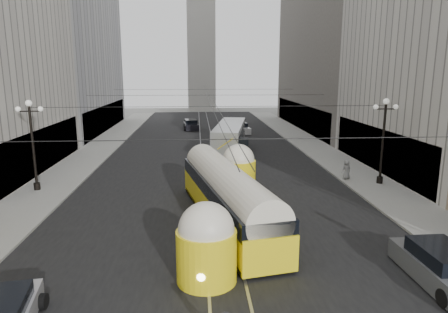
{
  "coord_description": "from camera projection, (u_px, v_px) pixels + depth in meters",
  "views": [
    {
      "loc": [
        -1.11,
        -10.24,
        8.4
      ],
      "look_at": [
        0.43,
        12.63,
        3.52
      ],
      "focal_mm": 32.0,
      "sensor_mm": 36.0,
      "label": 1
    }
  ],
  "objects": [
    {
      "name": "rail_right",
      "position": [
        215.0,
        150.0,
        43.59
      ],
      "size": [
        0.12,
        85.0,
        0.04
      ],
      "primitive_type": "cube",
      "color": "gray",
      "rests_on": "ground"
    },
    {
      "name": "city_bus",
      "position": [
        230.0,
        137.0,
        41.62
      ],
      "size": [
        4.55,
        12.51,
        3.1
      ],
      "color": "#ABADB0",
      "rests_on": "ground"
    },
    {
      "name": "pedestrian_sidewalk_right",
      "position": [
        346.0,
        170.0,
        31.2
      ],
      "size": [
        0.84,
        0.63,
        1.52
      ],
      "primitive_type": "imported",
      "rotation": [
        0.0,
        0.0,
        3.4
      ],
      "color": "gray",
      "rests_on": "sidewalk_right"
    },
    {
      "name": "sidewalk_left",
      "position": [
        103.0,
        145.0,
        46.14
      ],
      "size": [
        4.0,
        72.0,
        0.15
      ],
      "primitive_type": "cube",
      "color": "gray",
      "rests_on": "ground"
    },
    {
      "name": "lamppost_left_mid",
      "position": [
        32.0,
        140.0,
        27.78
      ],
      "size": [
        1.86,
        0.44,
        6.37
      ],
      "color": "black",
      "rests_on": "sidewalk_left"
    },
    {
      "name": "building_right_far",
      "position": [
        345.0,
        15.0,
        56.58
      ],
      "size": [
        12.6,
        32.6,
        32.6
      ],
      "color": "#514C47",
      "rests_on": "ground"
    },
    {
      "name": "streetcar",
      "position": [
        227.0,
        194.0,
        22.37
      ],
      "size": [
        5.08,
        15.32,
        3.41
      ],
      "color": "yellow",
      "rests_on": "ground"
    },
    {
      "name": "building_left_far",
      "position": [
        57.0,
        27.0,
        54.36
      ],
      "size": [
        12.6,
        28.6,
        28.6
      ],
      "color": "#999999",
      "rests_on": "ground"
    },
    {
      "name": "catenary",
      "position": [
        209.0,
        97.0,
        41.33
      ],
      "size": [
        25.0,
        72.0,
        0.23
      ],
      "color": "black",
      "rests_on": "ground"
    },
    {
      "name": "sidewalk_right",
      "position": [
        307.0,
        143.0,
        47.73
      ],
      "size": [
        4.0,
        72.0,
        0.15
      ],
      "primitive_type": "cube",
      "color": "gray",
      "rests_on": "ground"
    },
    {
      "name": "lamppost_right_mid",
      "position": [
        383.0,
        136.0,
        29.44
      ],
      "size": [
        1.86,
        0.44,
        6.37
      ],
      "color": "black",
      "rests_on": "sidewalk_right"
    },
    {
      "name": "sedan_dark_far",
      "position": [
        191.0,
        125.0,
        59.24
      ],
      "size": [
        2.43,
        4.88,
        1.48
      ],
      "color": "black",
      "rests_on": "ground"
    },
    {
      "name": "sedan_white_far",
      "position": [
        239.0,
        128.0,
        55.63
      ],
      "size": [
        2.84,
        5.1,
        1.52
      ],
      "color": "white",
      "rests_on": "ground"
    },
    {
      "name": "road",
      "position": [
        208.0,
        150.0,
        43.54
      ],
      "size": [
        20.0,
        85.0,
        0.02
      ],
      "primitive_type": "cube",
      "color": "black",
      "rests_on": "ground"
    },
    {
      "name": "sedan_grey",
      "position": [
        441.0,
        267.0,
        16.07
      ],
      "size": [
        2.07,
        4.89,
        1.53
      ],
      "color": "#57595B",
      "rests_on": "ground"
    },
    {
      "name": "distant_tower",
      "position": [
        201.0,
        41.0,
        86.77
      ],
      "size": [
        6.0,
        6.0,
        31.36
      ],
      "color": "#B2AFA8",
      "rests_on": "ground"
    },
    {
      "name": "rail_left",
      "position": [
        201.0,
        150.0,
        43.49
      ],
      "size": [
        0.12,
        85.0,
        0.04
      ],
      "primitive_type": "cube",
      "color": "gray",
      "rests_on": "ground"
    }
  ]
}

